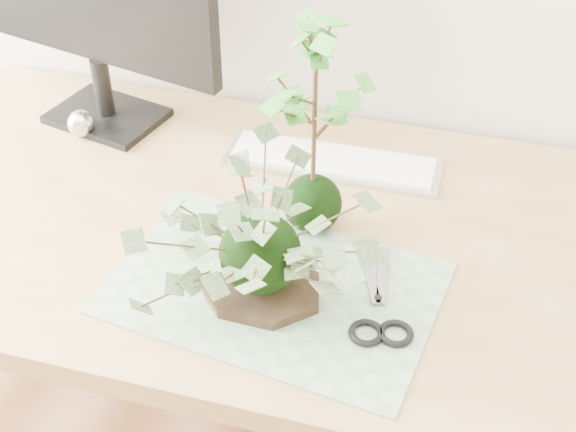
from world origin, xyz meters
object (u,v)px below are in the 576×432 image
object	(u,v)px
maple_kokedama	(315,75)
keyboard	(333,161)
desk	(328,277)
ivy_kokedama	(259,223)

from	to	relation	value
maple_kokedama	keyboard	distance (m)	0.31
desk	keyboard	bearing A→B (deg)	101.91
desk	keyboard	xyz separation A→B (m)	(-0.04, 0.19, 0.09)
ivy_kokedama	maple_kokedama	xyz separation A→B (m)	(0.03, 0.17, 0.14)
desk	keyboard	distance (m)	0.21
maple_kokedama	keyboard	size ratio (longest dim) A/B	1.02
ivy_kokedama	keyboard	size ratio (longest dim) A/B	1.02
desk	maple_kokedama	size ratio (longest dim) A/B	4.18
desk	ivy_kokedama	distance (m)	0.27
desk	keyboard	size ratio (longest dim) A/B	4.26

